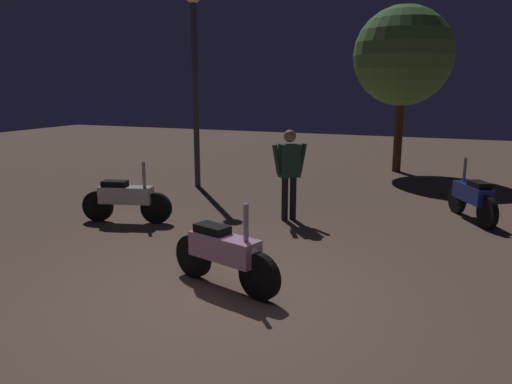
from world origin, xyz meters
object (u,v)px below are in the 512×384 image
motorcycle_pink_foreground (224,253)px  motorcycle_white_parked_left (126,199)px  streetlamp_near (195,62)px  motorcycle_blue_parked_right (472,197)px  person_rider_beside (289,167)px

motorcycle_pink_foreground → motorcycle_white_parked_left: (-2.93, 1.99, 0.00)m
streetlamp_near → motorcycle_blue_parked_right: bearing=-7.9°
motorcycle_white_parked_left → person_rider_beside: (2.65, 1.28, 0.55)m
person_rider_beside → streetlamp_near: 4.22m
motorcycle_pink_foreground → motorcycle_white_parked_left: size_ratio=0.99×
motorcycle_pink_foreground → motorcycle_blue_parked_right: bearing=75.5°
motorcycle_white_parked_left → streetlamp_near: streetlamp_near is taller
motorcycle_white_parked_left → streetlamp_near: (-0.43, 3.38, 2.53)m
motorcycle_pink_foreground → person_rider_beside: bearing=112.4°
motorcycle_white_parked_left → motorcycle_blue_parked_right: same height
motorcycle_blue_parked_right → person_rider_beside: 3.38m
motorcycle_pink_foreground → person_rider_beside: (-0.28, 3.27, 0.55)m
motorcycle_blue_parked_right → motorcycle_white_parked_left: bearing=86.6°
motorcycle_blue_parked_right → streetlamp_near: size_ratio=0.33×
person_rider_beside → streetlamp_near: bearing=16.5°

